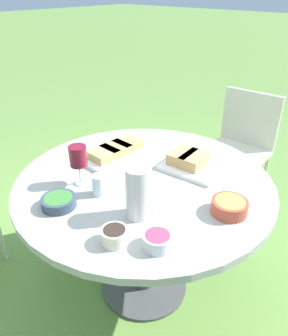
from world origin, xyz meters
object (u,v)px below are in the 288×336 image
Objects in this scene: wine_glass at (78,157)px; chair_near_right at (241,142)px; water_pitcher at (138,192)px; dining_table at (144,197)px.

chair_near_right is at bearing -95.87° from wine_glass.
water_pitcher reaches higher than chair_near_right.
water_pitcher is at bearing 127.11° from dining_table.
wine_glass is at bearing 84.13° from chair_near_right.
dining_table is at bearing -52.89° from water_pitcher.
chair_near_right is at bearing -87.43° from dining_table.
water_pitcher is 1.14× the size of wine_glass.
water_pitcher is at bearing -179.59° from wine_glass.
wine_glass reaches higher than dining_table.
chair_near_right is 1.47m from water_pitcher.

